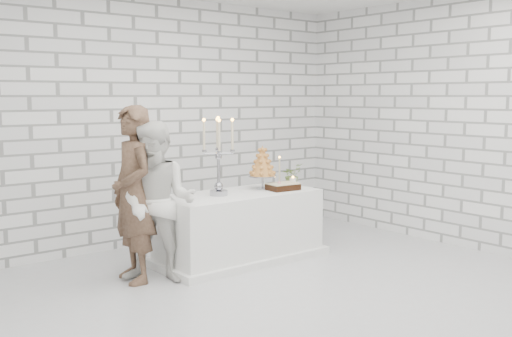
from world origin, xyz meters
name	(u,v)px	position (x,y,z in m)	size (l,w,h in m)	color
ground	(271,299)	(0.00, 0.00, 0.00)	(6.00, 5.00, 0.01)	silver
wall_back	(136,122)	(0.00, 2.50, 1.50)	(6.00, 0.01, 3.00)	white
wall_right	(465,122)	(3.00, 0.00, 1.50)	(0.01, 5.00, 3.00)	white
cake_table	(239,226)	(0.57, 1.22, 0.38)	(1.80, 0.80, 0.75)	white
groom	(133,194)	(-0.70, 1.25, 0.86)	(0.63, 0.41, 1.73)	#452F22
bride	(158,203)	(-0.52, 1.07, 0.79)	(0.77, 0.60, 1.57)	white
candelabra	(218,156)	(0.30, 1.23, 1.17)	(0.34, 0.34, 0.85)	#9898A2
croquembouche	(262,167)	(0.95, 1.27, 1.00)	(0.32, 0.32, 0.50)	#AC682C
chocolate_cake	(283,186)	(1.08, 1.07, 0.79)	(0.34, 0.24, 0.08)	black
pillar_candle	(293,183)	(1.26, 1.10, 0.81)	(0.08, 0.08, 0.12)	white
extra_taper	(279,171)	(1.33, 1.42, 0.91)	(0.06, 0.06, 0.32)	beige
flowers	(292,175)	(1.36, 1.23, 0.88)	(0.24, 0.21, 0.27)	#496029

